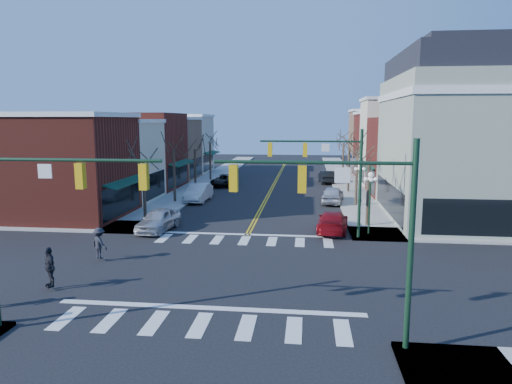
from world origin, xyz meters
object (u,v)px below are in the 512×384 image
(car_left_near, at_px, (158,220))
(car_left_far, at_px, (224,180))
(car_left_mid, at_px, (198,193))
(car_right_mid, at_px, (333,195))
(lamppost_midblock, at_px, (359,180))
(pedestrian_dark_b, at_px, (99,243))
(car_right_far, at_px, (327,177))
(victorian_corner, at_px, (472,134))
(car_right_near, at_px, (333,221))
(pedestrian_dark_a, at_px, (49,267))
(lamppost_corner, at_px, (370,192))

(car_left_near, height_order, car_left_far, car_left_near)
(car_left_mid, height_order, car_right_mid, car_left_mid)
(lamppost_midblock, distance_m, car_left_near, 16.26)
(car_left_near, bearing_deg, car_right_mid, 51.19)
(pedestrian_dark_b, bearing_deg, car_left_far, -63.04)
(car_left_mid, relative_size, car_right_far, 1.09)
(car_left_far, distance_m, pedestrian_dark_b, 29.41)
(victorian_corner, bearing_deg, car_right_mid, 149.49)
(car_left_far, bearing_deg, pedestrian_dark_b, -85.21)
(car_left_near, xyz_separation_m, car_left_mid, (0.00, 11.94, 0.05))
(car_right_mid, bearing_deg, car_right_near, 94.09)
(car_right_mid, bearing_deg, car_right_far, -82.97)
(car_left_mid, xyz_separation_m, car_right_mid, (12.80, 0.32, -0.03))
(car_right_far, bearing_deg, car_right_near, 83.65)
(car_right_mid, bearing_deg, car_left_near, 50.79)
(car_right_mid, bearing_deg, pedestrian_dark_b, 61.69)
(lamppost_midblock, bearing_deg, pedestrian_dark_a, -130.92)
(car_right_far, bearing_deg, car_right_mid, 84.95)
(car_right_far, bearing_deg, pedestrian_dark_b, 62.57)
(car_right_far, bearing_deg, lamppost_corner, 88.91)
(lamppost_corner, xyz_separation_m, pedestrian_dark_a, (-15.92, -11.86, -1.87))
(pedestrian_dark_a, bearing_deg, car_left_far, 129.09)
(pedestrian_dark_b, bearing_deg, pedestrian_dark_a, 115.63)
(car_right_near, relative_size, car_right_far, 1.07)
(car_left_near, bearing_deg, car_right_near, 12.73)
(lamppost_midblock, bearing_deg, pedestrian_dark_b, -138.10)
(lamppost_corner, height_order, car_left_near, lamppost_corner)
(lamppost_midblock, height_order, car_left_mid, lamppost_midblock)
(lamppost_corner, relative_size, car_right_mid, 0.92)
(victorian_corner, relative_size, car_left_near, 3.09)
(car_left_mid, height_order, car_right_far, car_left_mid)
(lamppost_midblock, relative_size, car_right_mid, 0.92)
(victorian_corner, distance_m, car_left_far, 28.01)
(car_left_near, distance_m, car_right_near, 12.28)
(lamppost_corner, distance_m, pedestrian_dark_a, 19.94)
(victorian_corner, xyz_separation_m, car_right_mid, (-10.10, 5.95, -5.85))
(car_right_far, relative_size, pedestrian_dark_b, 2.66)
(car_left_mid, bearing_deg, pedestrian_dark_a, -91.89)
(pedestrian_dark_a, distance_m, pedestrian_dark_b, 4.40)
(car_right_mid, height_order, car_right_far, car_right_mid)
(lamppost_corner, height_order, car_left_mid, lamppost_corner)
(pedestrian_dark_a, relative_size, pedestrian_dark_b, 1.08)
(car_left_far, bearing_deg, car_right_mid, -31.33)
(victorian_corner, relative_size, pedestrian_dark_a, 7.57)
(car_right_far, bearing_deg, victorian_corner, 111.76)
(victorian_corner, relative_size, lamppost_corner, 3.29)
(car_right_far, height_order, pedestrian_dark_a, pedestrian_dark_a)
(lamppost_midblock, height_order, car_right_far, lamppost_midblock)
(car_left_mid, xyz_separation_m, pedestrian_dark_a, (-1.32, -23.49, 0.26))
(lamppost_midblock, distance_m, pedestrian_dark_b, 21.01)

